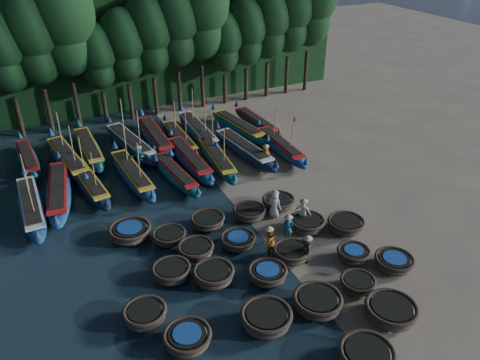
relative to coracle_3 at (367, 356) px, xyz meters
name	(u,v)px	position (x,y,z in m)	size (l,w,h in m)	color
ground	(255,228)	(0.20, 10.47, -0.45)	(120.00, 120.00, 0.00)	gray
foliage_wall	(140,52)	(0.20, 33.97, 4.55)	(40.00, 3.00, 10.00)	black
coracle_3	(367,356)	(0.00, 0.00, 0.00)	(2.44, 2.44, 0.78)	brown
coracle_4	(391,311)	(2.60, 1.50, 0.01)	(3.00, 3.00, 0.80)	brown
coracle_5	(187,338)	(-6.33, 4.08, -0.03)	(2.51, 2.51, 0.73)	brown
coracle_6	(266,318)	(-2.78, 3.55, 0.04)	(2.46, 2.46, 0.84)	brown
coracle_7	(317,302)	(-0.13, 3.41, 0.02)	(2.49, 2.49, 0.81)	brown
coracle_8	(358,283)	(2.46, 3.71, -0.08)	(2.16, 2.16, 0.63)	brown
coracle_9	(394,262)	(5.16, 4.17, -0.05)	(2.35, 2.35, 0.69)	brown
coracle_10	(145,315)	(-7.61, 6.15, 0.01)	(2.46, 2.46, 0.79)	brown
coracle_11	(214,275)	(-3.77, 7.24, 0.03)	(2.51, 2.51, 0.83)	brown
coracle_12	(268,274)	(-1.27, 6.20, -0.02)	(2.30, 2.30, 0.74)	brown
coracle_13	(291,253)	(0.64, 7.07, 0.02)	(2.14, 2.14, 0.81)	brown
coracle_14	(353,254)	(3.65, 5.62, -0.04)	(1.81, 1.81, 0.70)	brown
coracle_15	(172,272)	(-5.60, 8.43, 0.00)	(2.17, 2.17, 0.78)	brown
coracle_16	(196,250)	(-3.84, 9.56, -0.01)	(2.44, 2.44, 0.76)	brown
coracle_17	(238,240)	(-1.41, 9.38, -0.05)	(2.09, 2.09, 0.68)	brown
coracle_18	(307,223)	(2.93, 9.07, -0.02)	(2.46, 2.46, 0.74)	brown
coracle_19	(346,225)	(4.93, 7.98, -0.02)	(2.69, 2.69, 0.75)	brown
coracle_20	(130,232)	(-6.65, 12.69, 0.02)	(2.95, 2.95, 0.81)	brown
coracle_21	(169,236)	(-4.75, 11.41, -0.06)	(2.08, 2.08, 0.68)	brown
coracle_22	(208,221)	(-2.22, 11.85, -0.03)	(2.14, 2.14, 0.73)	brown
coracle_23	(249,212)	(0.42, 11.59, -0.04)	(2.12, 2.12, 0.72)	brown
coracle_24	(279,202)	(2.56, 11.79, -0.01)	(2.44, 2.44, 0.76)	brown
long_boat_0	(31,207)	(-11.50, 17.74, 0.13)	(1.67, 8.57, 3.64)	navy
long_boat_1	(59,191)	(-9.75, 18.85, 0.15)	(2.74, 8.87, 1.57)	navy
long_boat_2	(89,183)	(-7.78, 19.27, 0.10)	(2.35, 8.07, 3.45)	#0F1337
long_boat_3	(132,174)	(-4.86, 19.12, 0.13)	(2.04, 8.49, 3.62)	navy
long_boat_4	(175,174)	(-2.17, 18.02, 0.06)	(2.09, 7.50, 1.33)	#0E4954
long_boat_5	(189,159)	(-0.51, 19.58, 0.13)	(1.63, 8.56, 1.51)	navy
long_boat_6	(217,158)	(1.35, 18.84, 0.12)	(2.23, 8.29, 3.54)	#0E4954
long_boat_7	(244,149)	(3.82, 19.32, 0.14)	(2.47, 8.62, 1.53)	#0F1337
long_boat_8	(280,146)	(6.61, 18.65, 0.10)	(1.70, 8.13, 3.45)	navy
long_boat_9	(28,159)	(-11.20, 24.88, 0.05)	(1.83, 7.44, 1.31)	#0E4954
long_boat_10	(68,159)	(-8.56, 23.34, 0.16)	(2.84, 8.94, 3.84)	navy
long_boat_11	(89,149)	(-6.84, 24.52, 0.13)	(1.63, 8.64, 1.52)	#0E4954
long_boat_12	(131,143)	(-3.75, 24.02, 0.16)	(3.05, 8.93, 3.84)	#0F1337
long_boat_13	(155,137)	(-1.65, 24.39, 0.16)	(1.73, 8.99, 1.58)	navy
long_boat_14	(180,139)	(0.05, 23.35, 0.08)	(1.39, 7.86, 3.34)	#0F1337
long_boat_15	(198,130)	(1.88, 24.10, 0.15)	(1.75, 8.87, 3.77)	navy
long_boat_16	(239,127)	(5.30, 23.34, 0.12)	(2.69, 8.43, 1.50)	#0E4954
long_boat_17	(256,122)	(7.17, 23.73, 0.06)	(1.69, 7.57, 1.33)	#0F1337
fisherman_0	(275,203)	(1.87, 11.10, 0.49)	(0.93, 1.02, 1.96)	silver
fisherman_1	(288,226)	(1.40, 8.72, 0.46)	(0.70, 0.64, 1.80)	#185565
fisherman_2	(269,241)	(-0.27, 7.95, 0.50)	(1.01, 0.86, 2.01)	#C66A1A
fisherman_3	(307,249)	(1.28, 6.58, 0.41)	(1.07, 1.21, 1.83)	black
fisherman_4	(303,212)	(2.94, 9.57, 0.49)	(0.93, 1.09, 1.95)	silver
fisherman_5	(139,157)	(-3.91, 20.72, 0.49)	(1.76, 0.96, 2.01)	#185565
fisherman_6	(266,154)	(4.61, 17.31, 0.41)	(0.89, 0.92, 1.79)	#C66A1A
tree_2	(2,48)	(-11.20, 30.47, 6.88)	(4.51, 4.51, 10.63)	black
tree_3	(32,36)	(-8.90, 30.47, 7.55)	(4.92, 4.92, 11.60)	black
tree_4	(62,25)	(-6.60, 30.47, 8.23)	(5.34, 5.34, 12.58)	black
tree_5	(97,56)	(-4.30, 30.47, 5.52)	(3.68, 3.68, 8.68)	black
tree_6	(124,45)	(-2.00, 30.47, 6.20)	(4.09, 4.09, 9.65)	black
tree_7	(150,34)	(0.30, 30.47, 6.88)	(4.51, 4.51, 10.63)	black
tree_8	(175,23)	(2.60, 30.47, 7.55)	(4.92, 4.92, 11.60)	black
tree_9	(199,13)	(4.90, 30.47, 8.23)	(5.34, 5.34, 12.58)	black
tree_10	(224,41)	(7.20, 30.47, 5.52)	(3.68, 3.68, 8.68)	black
tree_11	(246,31)	(9.50, 30.47, 6.20)	(4.09, 4.09, 9.65)	black
tree_12	(268,22)	(11.80, 30.47, 6.88)	(4.51, 4.51, 10.63)	black
tree_13	(290,12)	(14.10, 30.47, 7.55)	(4.92, 4.92, 11.60)	black
tree_14	(310,3)	(16.40, 30.47, 8.23)	(5.34, 5.34, 12.58)	black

